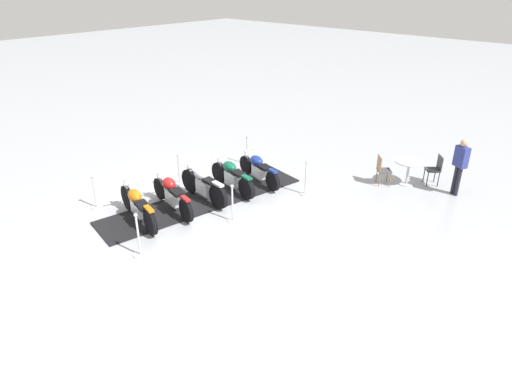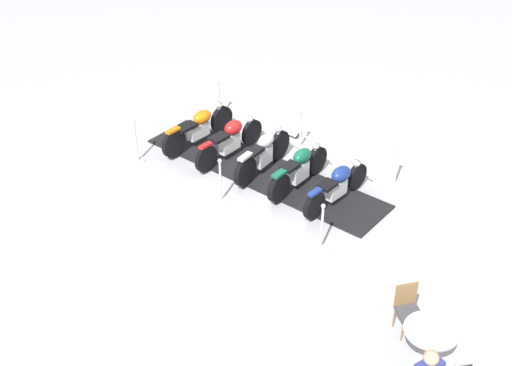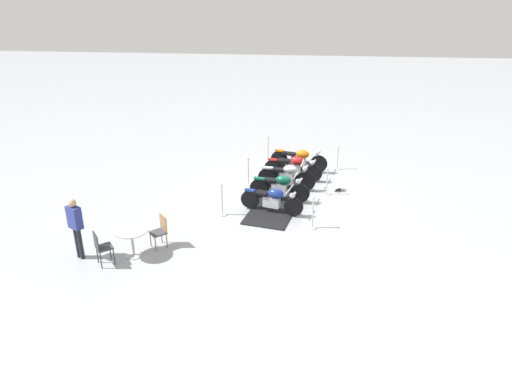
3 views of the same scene
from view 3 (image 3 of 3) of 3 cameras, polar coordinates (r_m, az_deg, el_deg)
The scene contains 18 objects.
ground_plane at distance 16.63m, azimuth 3.85°, elevation -0.79°, with size 80.00×80.00×0.00m, color #A8AAB2.
display_platform at distance 16.63m, azimuth 3.85°, elevation -0.73°, with size 6.25×1.41×0.04m, color black.
motorcycle_navy at distance 14.63m, azimuth 2.14°, elevation -2.06°, with size 2.10×0.85×0.91m.
motorcycle_forest at distance 15.53m, azimuth 3.10°, elevation -0.51°, with size 2.11×0.67×0.98m.
motorcycle_chrome at distance 16.43m, azimuth 3.99°, elevation 0.86°, with size 2.13×0.75×1.05m.
motorcycle_maroon at distance 17.34m, azimuth 4.84°, elevation 2.09°, with size 2.26×0.74×0.96m.
motorcycle_copper at distance 18.28m, azimuth 5.54°, elevation 3.09°, with size 2.31×0.78×1.02m.
stanchion_right_rear at distance 18.71m, azimuth 10.27°, elevation 2.69°, with size 0.33×0.33×1.02m.
stanchion_right_mid at distance 16.26m, azimuth 8.95°, elevation -0.39°, with size 0.34×0.34×1.02m.
stanchion_left_rear at distance 19.26m, azimuth 1.51°, elevation 3.71°, with size 0.35×0.35×1.14m.
stanchion_right_front at distance 13.85m, azimuth 7.18°, elevation -4.26°, with size 0.28×0.28×1.06m.
stanchion_left_front at distance 14.59m, azimuth -4.33°, elevation -2.72°, with size 0.31×0.31×1.09m.
stanchion_left_mid at distance 16.86m, azimuth -1.01°, elevation 1.03°, with size 0.29×0.29×1.09m.
info_placard at distance 16.74m, azimuth 10.37°, elevation -0.71°, with size 0.30×0.37×0.23m.
cafe_table at distance 12.70m, azimuth -15.47°, elevation -6.53°, with size 0.89×0.89×0.78m.
cafe_chair_near_table at distance 12.54m, azimuth -19.03°, elevation -7.57°, with size 0.56×0.56×0.96m.
cafe_chair_across_table at distance 12.98m, azimuth -12.05°, elevation -5.81°, with size 0.57×0.57×0.94m.
bystander_person at distance 12.85m, azimuth -21.92°, elevation -4.76°, with size 0.46×0.38×1.75m.
Camera 3 is at (0.76, -15.24, 6.63)m, focal length 31.55 mm.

